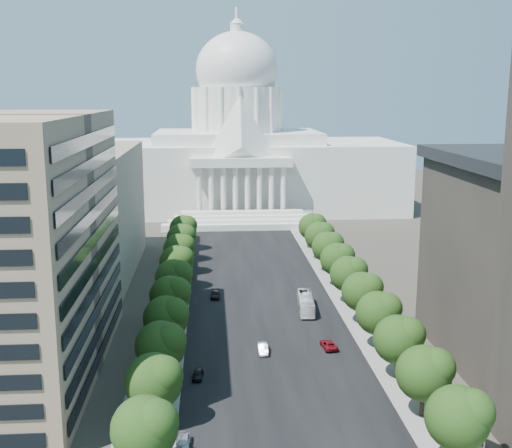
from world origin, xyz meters
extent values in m
cube|color=black|center=(0.00, 90.00, 0.00)|extent=(30.00, 260.00, 0.01)
cube|color=gray|center=(-19.00, 90.00, 0.00)|extent=(8.00, 260.00, 0.02)
cube|color=gray|center=(19.00, 90.00, 0.00)|extent=(8.00, 260.00, 0.02)
cube|color=white|center=(0.00, 185.00, 12.50)|extent=(120.00, 50.00, 25.00)
cube|color=white|center=(0.00, 185.00, 27.00)|extent=(60.00, 40.00, 4.00)
cube|color=white|center=(0.00, 158.00, 20.50)|extent=(34.00, 8.00, 3.00)
cylinder|color=white|center=(0.00, 185.00, 37.00)|extent=(32.00, 32.00, 16.00)
ellipsoid|color=white|center=(0.00, 185.00, 51.00)|extent=(30.00, 30.00, 27.60)
cylinder|color=white|center=(0.00, 185.00, 64.00)|extent=(4.80, 4.80, 7.00)
cone|color=white|center=(0.00, 185.00, 68.50)|extent=(5.20, 5.20, 2.50)
cylinder|color=white|center=(0.00, 185.00, 71.00)|extent=(1.20, 1.20, 4.00)
cube|color=gray|center=(-48.00, 100.00, 15.00)|extent=(38.00, 52.00, 30.00)
sphere|color=black|center=(-18.00, 12.00, 6.17)|extent=(7.60, 7.60, 7.60)
sphere|color=black|center=(-16.67, 11.24, 7.31)|extent=(5.32, 5.32, 5.32)
cylinder|color=#33261C|center=(-18.00, 24.00, 1.47)|extent=(0.56, 0.56, 2.94)
sphere|color=black|center=(-18.00, 24.00, 6.17)|extent=(7.60, 7.60, 7.60)
sphere|color=black|center=(-16.67, 23.24, 7.31)|extent=(5.32, 5.32, 5.32)
cylinder|color=#33261C|center=(-18.00, 36.00, 1.47)|extent=(0.56, 0.56, 2.94)
sphere|color=black|center=(-18.00, 36.00, 6.17)|extent=(7.60, 7.60, 7.60)
sphere|color=black|center=(-16.67, 35.24, 7.31)|extent=(5.32, 5.32, 5.32)
cylinder|color=#33261C|center=(-18.00, 48.00, 1.47)|extent=(0.56, 0.56, 2.94)
sphere|color=black|center=(-18.00, 48.00, 6.17)|extent=(7.60, 7.60, 7.60)
sphere|color=black|center=(-16.67, 47.24, 7.31)|extent=(5.32, 5.32, 5.32)
cylinder|color=#33261C|center=(-18.00, 60.00, 1.47)|extent=(0.56, 0.56, 2.94)
sphere|color=black|center=(-18.00, 60.00, 6.17)|extent=(7.60, 7.60, 7.60)
sphere|color=black|center=(-16.67, 59.24, 7.31)|extent=(5.32, 5.32, 5.32)
cylinder|color=#33261C|center=(-18.00, 72.00, 1.47)|extent=(0.56, 0.56, 2.94)
sphere|color=black|center=(-18.00, 72.00, 6.17)|extent=(7.60, 7.60, 7.60)
sphere|color=black|center=(-16.67, 71.24, 7.31)|extent=(5.32, 5.32, 5.32)
cylinder|color=#33261C|center=(-18.00, 84.00, 1.47)|extent=(0.56, 0.56, 2.94)
sphere|color=black|center=(-18.00, 84.00, 6.17)|extent=(7.60, 7.60, 7.60)
sphere|color=black|center=(-16.67, 83.24, 7.31)|extent=(5.32, 5.32, 5.32)
cylinder|color=#33261C|center=(-18.00, 96.00, 1.47)|extent=(0.56, 0.56, 2.94)
sphere|color=black|center=(-18.00, 96.00, 6.17)|extent=(7.60, 7.60, 7.60)
sphere|color=black|center=(-16.67, 95.24, 7.31)|extent=(5.32, 5.32, 5.32)
cylinder|color=#33261C|center=(-18.00, 108.00, 1.47)|extent=(0.56, 0.56, 2.94)
sphere|color=black|center=(-18.00, 108.00, 6.17)|extent=(7.60, 7.60, 7.60)
sphere|color=black|center=(-16.67, 107.24, 7.31)|extent=(5.32, 5.32, 5.32)
cylinder|color=#33261C|center=(-18.00, 120.00, 1.47)|extent=(0.56, 0.56, 2.94)
sphere|color=black|center=(-18.00, 120.00, 6.17)|extent=(7.60, 7.60, 7.60)
sphere|color=black|center=(-16.67, 119.24, 7.31)|extent=(5.32, 5.32, 5.32)
sphere|color=black|center=(18.00, 12.00, 6.17)|extent=(7.60, 7.60, 7.60)
sphere|color=black|center=(19.33, 11.24, 7.31)|extent=(5.32, 5.32, 5.32)
cylinder|color=#33261C|center=(18.00, 24.00, 1.47)|extent=(0.56, 0.56, 2.94)
sphere|color=black|center=(18.00, 24.00, 6.17)|extent=(7.60, 7.60, 7.60)
sphere|color=black|center=(19.33, 23.24, 7.31)|extent=(5.32, 5.32, 5.32)
cylinder|color=#33261C|center=(18.00, 36.00, 1.47)|extent=(0.56, 0.56, 2.94)
sphere|color=black|center=(18.00, 36.00, 6.17)|extent=(7.60, 7.60, 7.60)
sphere|color=black|center=(19.33, 35.24, 7.31)|extent=(5.32, 5.32, 5.32)
cylinder|color=#33261C|center=(18.00, 48.00, 1.47)|extent=(0.56, 0.56, 2.94)
sphere|color=black|center=(18.00, 48.00, 6.17)|extent=(7.60, 7.60, 7.60)
sphere|color=black|center=(19.33, 47.24, 7.31)|extent=(5.32, 5.32, 5.32)
cylinder|color=#33261C|center=(18.00, 60.00, 1.47)|extent=(0.56, 0.56, 2.94)
sphere|color=black|center=(18.00, 60.00, 6.17)|extent=(7.60, 7.60, 7.60)
sphere|color=black|center=(19.33, 59.24, 7.31)|extent=(5.32, 5.32, 5.32)
cylinder|color=#33261C|center=(18.00, 72.00, 1.47)|extent=(0.56, 0.56, 2.94)
sphere|color=black|center=(18.00, 72.00, 6.17)|extent=(7.60, 7.60, 7.60)
sphere|color=black|center=(19.33, 71.24, 7.31)|extent=(5.32, 5.32, 5.32)
cylinder|color=#33261C|center=(18.00, 84.00, 1.47)|extent=(0.56, 0.56, 2.94)
sphere|color=black|center=(18.00, 84.00, 6.17)|extent=(7.60, 7.60, 7.60)
sphere|color=black|center=(19.33, 83.24, 7.31)|extent=(5.32, 5.32, 5.32)
cylinder|color=#33261C|center=(18.00, 96.00, 1.47)|extent=(0.56, 0.56, 2.94)
sphere|color=black|center=(18.00, 96.00, 6.17)|extent=(7.60, 7.60, 7.60)
sphere|color=black|center=(19.33, 95.24, 7.31)|extent=(5.32, 5.32, 5.32)
cylinder|color=#33261C|center=(18.00, 108.00, 1.47)|extent=(0.56, 0.56, 2.94)
sphere|color=black|center=(18.00, 108.00, 6.17)|extent=(7.60, 7.60, 7.60)
sphere|color=black|center=(19.33, 107.24, 7.31)|extent=(5.32, 5.32, 5.32)
cylinder|color=#33261C|center=(18.00, 120.00, 1.47)|extent=(0.56, 0.56, 2.94)
sphere|color=black|center=(18.00, 120.00, 6.17)|extent=(7.60, 7.60, 7.60)
sphere|color=black|center=(19.33, 119.24, 7.31)|extent=(5.32, 5.32, 5.32)
cylinder|color=gray|center=(20.50, 10.00, 4.50)|extent=(0.18, 0.18, 9.00)
cylinder|color=gray|center=(19.30, 10.00, 8.80)|extent=(2.40, 0.14, 0.14)
sphere|color=gray|center=(18.20, 10.00, 8.70)|extent=(0.44, 0.44, 0.44)
cylinder|color=gray|center=(20.50, 35.00, 4.50)|extent=(0.18, 0.18, 9.00)
cylinder|color=gray|center=(19.30, 35.00, 8.80)|extent=(2.40, 0.14, 0.14)
sphere|color=gray|center=(18.20, 35.00, 8.70)|extent=(0.44, 0.44, 0.44)
cylinder|color=gray|center=(20.50, 60.00, 4.50)|extent=(0.18, 0.18, 9.00)
cylinder|color=gray|center=(19.30, 60.00, 8.80)|extent=(2.40, 0.14, 0.14)
sphere|color=gray|center=(18.20, 60.00, 8.70)|extent=(0.44, 0.44, 0.44)
cylinder|color=gray|center=(20.50, 85.00, 4.50)|extent=(0.18, 0.18, 9.00)
cylinder|color=gray|center=(19.30, 85.00, 8.80)|extent=(2.40, 0.14, 0.14)
sphere|color=gray|center=(18.20, 85.00, 8.70)|extent=(0.44, 0.44, 0.44)
cylinder|color=gray|center=(20.50, 110.00, 4.50)|extent=(0.18, 0.18, 9.00)
cylinder|color=gray|center=(19.30, 110.00, 8.80)|extent=(2.40, 0.14, 0.14)
sphere|color=gray|center=(18.20, 110.00, 8.70)|extent=(0.44, 0.44, 0.44)
cylinder|color=gray|center=(20.50, 135.00, 4.50)|extent=(0.18, 0.18, 9.00)
cylinder|color=gray|center=(19.30, 135.00, 8.80)|extent=(2.40, 0.14, 0.14)
sphere|color=gray|center=(18.20, 135.00, 8.70)|extent=(0.44, 0.44, 0.44)
imported|color=black|center=(-12.57, 37.73, 0.66)|extent=(1.93, 4.02, 1.32)
imported|color=#AFB0B7|center=(-1.79, 46.94, 0.74)|extent=(1.56, 4.47, 1.47)
imported|color=maroon|center=(9.63, 47.96, 0.67)|extent=(2.78, 5.05, 1.34)
imported|color=black|center=(-9.49, 77.07, 0.68)|extent=(2.15, 4.78, 1.36)
imported|color=#B6B8BF|center=(-14.00, 18.15, 0.73)|extent=(1.91, 4.34, 1.45)
imported|color=white|center=(8.55, 67.36, 1.65)|extent=(3.64, 12.00, 3.29)
camera|label=1|loc=(-10.17, -54.37, 43.14)|focal=45.00mm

